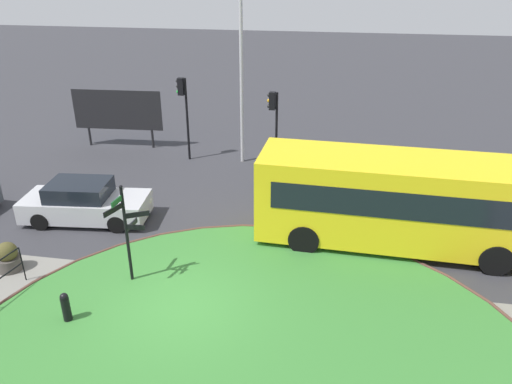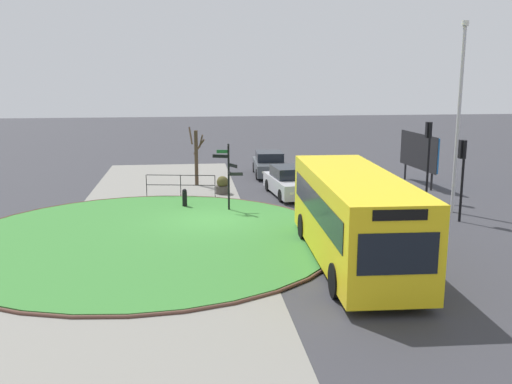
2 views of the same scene
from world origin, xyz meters
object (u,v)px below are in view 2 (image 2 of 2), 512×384
(car_far_lane, at_px, (290,182))
(planter_near_signpost, at_px, (223,186))
(traffic_light_near, at_px, (428,143))
(lamppost_tall, at_px, (459,113))
(signpost_directional, at_px, (228,173))
(bollard_foreground, at_px, (185,198))
(traffic_light_far, at_px, (462,162))
(billboard_left, at_px, (419,152))
(street_tree_bare, at_px, (196,155))
(bus_yellow, at_px, (354,216))
(car_near_lane, at_px, (269,165))

(car_far_lane, relative_size, planter_near_signpost, 4.85)
(traffic_light_near, bearing_deg, lamppost_tall, -174.59)
(signpost_directional, height_order, bollard_foreground, signpost_directional)
(car_far_lane, xyz_separation_m, lamppost_tall, (4.47, 6.75, 3.82))
(car_far_lane, distance_m, traffic_light_near, 7.16)
(signpost_directional, height_order, traffic_light_far, traffic_light_far)
(bollard_foreground, bearing_deg, planter_near_signpost, 146.83)
(billboard_left, xyz_separation_m, street_tree_bare, (-1.26, -12.46, -0.18))
(traffic_light_near, xyz_separation_m, planter_near_signpost, (-2.54, -10.03, -2.41))
(signpost_directional, bearing_deg, traffic_light_far, 74.00)
(bus_yellow, xyz_separation_m, traffic_light_near, (-9.17, 6.41, 1.22))
(signpost_directional, bearing_deg, street_tree_bare, -168.40)
(lamppost_tall, height_order, street_tree_bare, lamppost_tall)
(traffic_light_far, relative_size, street_tree_bare, 1.06)
(bollard_foreground, relative_size, billboard_left, 0.21)
(car_far_lane, height_order, planter_near_signpost, car_far_lane)
(billboard_left, distance_m, street_tree_bare, 12.53)
(lamppost_tall, relative_size, planter_near_signpost, 8.90)
(traffic_light_near, xyz_separation_m, lamppost_tall, (2.70, 0.15, 1.67))
(car_near_lane, xyz_separation_m, traffic_light_far, (11.95, 6.51, 1.89))
(car_far_lane, distance_m, billboard_left, 8.09)
(signpost_directional, distance_m, traffic_light_near, 10.14)
(traffic_light_far, distance_m, billboard_left, 8.19)
(car_far_lane, bearing_deg, lamppost_tall, 50.77)
(car_far_lane, height_order, lamppost_tall, lamppost_tall)
(signpost_directional, distance_m, car_near_lane, 9.78)
(bus_yellow, bearing_deg, planter_near_signpost, -160.71)
(lamppost_tall, bearing_deg, bus_yellow, -45.38)
(billboard_left, bearing_deg, street_tree_bare, -99.29)
(bollard_foreground, distance_m, lamppost_tall, 12.99)
(planter_near_signpost, bearing_deg, traffic_light_near, 75.78)
(traffic_light_far, relative_size, billboard_left, 0.77)
(car_near_lane, xyz_separation_m, traffic_light_near, (7.74, 6.80, 2.17))
(planter_near_signpost, xyz_separation_m, street_tree_bare, (-2.54, -1.30, 1.28))
(street_tree_bare, bearing_deg, bollard_foreground, -6.87)
(bollard_foreground, xyz_separation_m, bus_yellow, (8.71, 5.58, 1.15))
(signpost_directional, height_order, bus_yellow, signpost_directional)
(signpost_directional, height_order, planter_near_signpost, signpost_directional)
(bus_yellow, bearing_deg, traffic_light_near, 147.18)
(traffic_light_far, height_order, planter_near_signpost, traffic_light_far)
(bus_yellow, xyz_separation_m, planter_near_signpost, (-11.71, -3.62, -1.19))
(car_far_lane, relative_size, traffic_light_near, 1.19)
(car_near_lane, distance_m, traffic_light_near, 10.53)
(bus_yellow, distance_m, billboard_left, 15.03)
(car_near_lane, bearing_deg, signpost_directional, -16.56)
(bus_yellow, bearing_deg, street_tree_bare, -158.85)
(car_near_lane, height_order, car_far_lane, car_far_lane)
(lamppost_tall, bearing_deg, bollard_foreground, -100.42)
(lamppost_tall, xyz_separation_m, street_tree_bare, (-7.78, -11.47, -2.80))
(lamppost_tall, bearing_deg, planter_near_signpost, -117.24)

